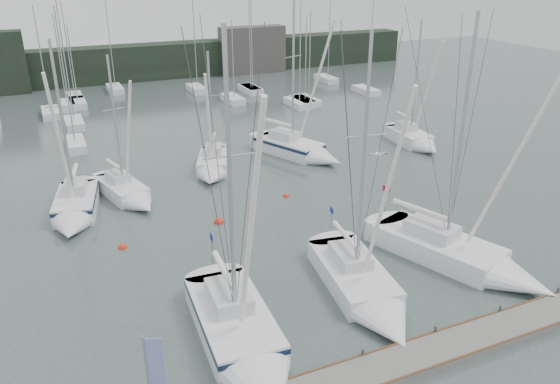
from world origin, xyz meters
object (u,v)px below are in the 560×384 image
(sailboat_near_center, at_px, (368,296))
(buoy_b, at_px, (286,196))
(sailboat_mid_a, at_px, (74,211))
(buoy_c, at_px, (123,248))
(sailboat_mid_c, at_px, (213,168))
(sailboat_near_right, at_px, (473,261))
(sailboat_mid_b, at_px, (130,195))
(sailboat_near_left, at_px, (245,345))
(sailboat_mid_d, at_px, (302,150))
(sailboat_mid_e, at_px, (416,141))
(buoy_a, at_px, (219,222))
(dock_banner, at_px, (154,380))

(sailboat_near_center, xyz_separation_m, buoy_b, (1.97, 14.44, -0.53))
(sailboat_mid_a, relative_size, buoy_c, 22.78)
(sailboat_near_center, xyz_separation_m, sailboat_mid_c, (-1.69, 21.09, 0.05))
(sailboat_near_right, height_order, sailboat_mid_c, sailboat_near_right)
(sailboat_mid_b, xyz_separation_m, sailboat_mid_c, (7.26, 2.77, 0.05))
(sailboat_near_left, distance_m, sailboat_mid_d, 27.02)
(sailboat_mid_e, bearing_deg, sailboat_mid_c, -179.32)
(sailboat_near_center, height_order, buoy_a, sailboat_near_center)
(buoy_a, xyz_separation_m, dock_banner, (-7.74, -16.76, 3.09))
(sailboat_near_center, distance_m, dock_banner, 12.88)
(dock_banner, bearing_deg, sailboat_mid_b, 104.57)
(sailboat_mid_a, relative_size, sailboat_mid_c, 1.20)
(sailboat_near_right, xyz_separation_m, buoy_c, (-17.96, 10.96, -0.60))
(sailboat_mid_d, distance_m, dock_banner, 32.36)
(sailboat_mid_e, bearing_deg, sailboat_mid_b, -172.70)
(sailboat_near_center, relative_size, sailboat_mid_c, 1.38)
(sailboat_mid_e, distance_m, buoy_b, 17.18)
(sailboat_mid_a, bearing_deg, buoy_a, -16.05)
(sailboat_mid_d, height_order, buoy_c, sailboat_mid_d)
(dock_banner, bearing_deg, buoy_a, 86.92)
(sailboat_near_right, xyz_separation_m, sailboat_mid_c, (-9.00, 20.69, -0.02))
(sailboat_mid_a, distance_m, sailboat_mid_d, 20.50)
(sailboat_mid_e, distance_m, buoy_a, 23.58)
(sailboat_near_left, distance_m, sailboat_mid_c, 22.97)
(sailboat_near_center, relative_size, sailboat_mid_e, 1.20)
(sailboat_mid_a, distance_m, dock_banner, 21.47)
(sailboat_near_center, height_order, sailboat_mid_c, sailboat_near_center)
(sailboat_near_left, height_order, dock_banner, sailboat_near_left)
(sailboat_near_right, relative_size, buoy_b, 33.04)
(sailboat_near_right, relative_size, buoy_c, 27.15)
(sailboat_mid_e, bearing_deg, buoy_b, -157.20)
(sailboat_mid_b, distance_m, buoy_a, 7.78)
(sailboat_mid_c, height_order, sailboat_mid_d, sailboat_mid_d)
(buoy_a, distance_m, dock_banner, 18.72)
(buoy_b, bearing_deg, sailboat_near_center, -97.78)
(sailboat_mid_e, bearing_deg, buoy_a, -157.09)
(buoy_a, distance_m, buoy_c, 6.65)
(sailboat_mid_c, bearing_deg, sailboat_mid_b, -137.22)
(sailboat_mid_a, bearing_deg, sailboat_near_left, -61.52)
(sailboat_mid_a, bearing_deg, dock_banner, -75.92)
(sailboat_mid_b, bearing_deg, dock_banner, -111.95)
(sailboat_mid_a, relative_size, sailboat_mid_b, 1.14)
(sailboat_near_center, height_order, sailboat_near_right, sailboat_near_right)
(sailboat_mid_a, distance_m, buoy_c, 5.96)
(sailboat_near_center, xyz_separation_m, sailboat_near_right, (7.32, 0.40, 0.07))
(sailboat_near_left, bearing_deg, buoy_c, 108.62)
(sailboat_near_center, relative_size, buoy_b, 31.89)
(sailboat_mid_b, distance_m, dock_banner, 23.12)
(sailboat_mid_c, height_order, dock_banner, sailboat_mid_c)
(sailboat_near_left, height_order, buoy_c, sailboat_near_left)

